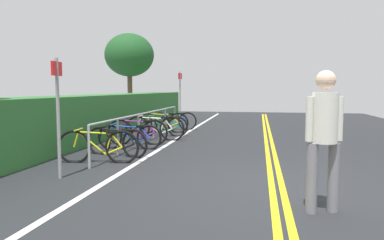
{
  "coord_description": "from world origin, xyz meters",
  "views": [
    {
      "loc": [
        -5.55,
        0.3,
        1.55
      ],
      "look_at": [
        3.41,
        1.99,
        0.74
      ],
      "focal_mm": 33.3,
      "sensor_mm": 36.0,
      "label": 1
    }
  ],
  "objects_px": {
    "bicycle_3": "(137,132)",
    "bike_rack": "(146,120)",
    "bicycle_2": "(130,137)",
    "sign_post_near": "(58,106)",
    "bicycle_4": "(155,128)",
    "bicycle_5": "(163,126)",
    "bicycle_7": "(174,121)",
    "pedestrian": "(324,131)",
    "bicycle_1": "(116,142)",
    "bicycle_0": "(98,146)",
    "bicycle_6": "(163,123)",
    "sign_post_far": "(180,93)",
    "tree_mid": "(129,55)"
  },
  "relations": [
    {
      "from": "bicycle_3",
      "to": "bike_rack",
      "type": "bearing_deg",
      "value": -10.07
    },
    {
      "from": "bicycle_2",
      "to": "sign_post_near",
      "type": "height_order",
      "value": "sign_post_near"
    },
    {
      "from": "bicycle_4",
      "to": "bicycle_5",
      "type": "distance_m",
      "value": 0.95
    },
    {
      "from": "bicycle_3",
      "to": "bicycle_7",
      "type": "distance_m",
      "value": 3.59
    },
    {
      "from": "pedestrian",
      "to": "bicycle_3",
      "type": "bearing_deg",
      "value": 40.73
    },
    {
      "from": "bicycle_1",
      "to": "bicycle_2",
      "type": "distance_m",
      "value": 0.97
    },
    {
      "from": "bicycle_0",
      "to": "bicycle_2",
      "type": "distance_m",
      "value": 1.77
    },
    {
      "from": "bicycle_1",
      "to": "bicycle_4",
      "type": "bearing_deg",
      "value": -3.34
    },
    {
      "from": "bicycle_3",
      "to": "pedestrian",
      "type": "xyz_separation_m",
      "value": [
        -4.77,
        -4.11,
        0.68
      ]
    },
    {
      "from": "bike_rack",
      "to": "bicycle_4",
      "type": "bearing_deg",
      "value": -22.93
    },
    {
      "from": "bicycle_1",
      "to": "pedestrian",
      "type": "distance_m",
      "value": 5.1
    },
    {
      "from": "bicycle_0",
      "to": "bicycle_2",
      "type": "height_order",
      "value": "bicycle_0"
    },
    {
      "from": "bike_rack",
      "to": "bicycle_3",
      "type": "height_order",
      "value": "bike_rack"
    },
    {
      "from": "bicycle_3",
      "to": "bicycle_6",
      "type": "relative_size",
      "value": 0.96
    },
    {
      "from": "bicycle_4",
      "to": "bicycle_5",
      "type": "xyz_separation_m",
      "value": [
        0.94,
        0.02,
        -0.04
      ]
    },
    {
      "from": "bicycle_7",
      "to": "bicycle_0",
      "type": "bearing_deg",
      "value": 178.64
    },
    {
      "from": "pedestrian",
      "to": "bicycle_5",
      "type": "bearing_deg",
      "value": 30.57
    },
    {
      "from": "bicycle_4",
      "to": "bike_rack",
      "type": "bearing_deg",
      "value": 157.07
    },
    {
      "from": "bicycle_3",
      "to": "sign_post_far",
      "type": "distance_m",
      "value": 5.08
    },
    {
      "from": "bicycle_0",
      "to": "tree_mid",
      "type": "height_order",
      "value": "tree_mid"
    },
    {
      "from": "bicycle_0",
      "to": "sign_post_near",
      "type": "xyz_separation_m",
      "value": [
        -1.31,
        0.09,
        0.91
      ]
    },
    {
      "from": "bike_rack",
      "to": "bicycle_1",
      "type": "relative_size",
      "value": 4.35
    },
    {
      "from": "bicycle_2",
      "to": "tree_mid",
      "type": "xyz_separation_m",
      "value": [
        9.34,
        3.48,
        2.97
      ]
    },
    {
      "from": "bicycle_4",
      "to": "pedestrian",
      "type": "relative_size",
      "value": 1.02
    },
    {
      "from": "bicycle_4",
      "to": "pedestrian",
      "type": "distance_m",
      "value": 6.87
    },
    {
      "from": "bicycle_0",
      "to": "tree_mid",
      "type": "xyz_separation_m",
      "value": [
        11.11,
        3.46,
        2.94
      ]
    },
    {
      "from": "bicycle_6",
      "to": "bicycle_3",
      "type": "bearing_deg",
      "value": -179.69
    },
    {
      "from": "bicycle_3",
      "to": "bicycle_6",
      "type": "distance_m",
      "value": 2.71
    },
    {
      "from": "bicycle_5",
      "to": "tree_mid",
      "type": "height_order",
      "value": "tree_mid"
    },
    {
      "from": "bicycle_2",
      "to": "bicycle_7",
      "type": "xyz_separation_m",
      "value": [
        4.33,
        -0.12,
        0.02
      ]
    },
    {
      "from": "bike_rack",
      "to": "bicycle_7",
      "type": "xyz_separation_m",
      "value": [
        3.08,
        -0.08,
        -0.31
      ]
    },
    {
      "from": "bike_rack",
      "to": "bicycle_4",
      "type": "height_order",
      "value": "bike_rack"
    },
    {
      "from": "bicycle_3",
      "to": "tree_mid",
      "type": "height_order",
      "value": "tree_mid"
    },
    {
      "from": "bicycle_0",
      "to": "bicycle_4",
      "type": "bearing_deg",
      "value": -3.69
    },
    {
      "from": "bike_rack",
      "to": "bicycle_3",
      "type": "distance_m",
      "value": 0.6
    },
    {
      "from": "bicycle_7",
      "to": "sign_post_near",
      "type": "distance_m",
      "value": 7.48
    },
    {
      "from": "bicycle_3",
      "to": "tree_mid",
      "type": "distance_m",
      "value": 9.72
    },
    {
      "from": "bicycle_3",
      "to": "tree_mid",
      "type": "bearing_deg",
      "value": 21.76
    },
    {
      "from": "sign_post_near",
      "to": "tree_mid",
      "type": "xyz_separation_m",
      "value": [
        12.43,
        3.37,
        2.03
      ]
    },
    {
      "from": "bicycle_2",
      "to": "bicycle_3",
      "type": "bearing_deg",
      "value": 3.56
    },
    {
      "from": "sign_post_near",
      "to": "bicycle_3",
      "type": "bearing_deg",
      "value": -0.97
    },
    {
      "from": "bicycle_1",
      "to": "bicycle_3",
      "type": "xyz_separation_m",
      "value": [
        1.71,
        0.09,
        0.03
      ]
    },
    {
      "from": "bike_rack",
      "to": "bicycle_1",
      "type": "bearing_deg",
      "value": -179.98
    },
    {
      "from": "bicycle_7",
      "to": "bicycle_6",
      "type": "bearing_deg",
      "value": 168.27
    },
    {
      "from": "bicycle_7",
      "to": "sign_post_far",
      "type": "xyz_separation_m",
      "value": [
        1.39,
        0.07,
        1.02
      ]
    },
    {
      "from": "bicycle_5",
      "to": "sign_post_near",
      "type": "relative_size",
      "value": 0.81
    },
    {
      "from": "bicycle_3",
      "to": "pedestrian",
      "type": "relative_size",
      "value": 0.97
    },
    {
      "from": "bicycle_6",
      "to": "bike_rack",
      "type": "bearing_deg",
      "value": -177.25
    },
    {
      "from": "bicycle_0",
      "to": "bicycle_4",
      "type": "xyz_separation_m",
      "value": [
        3.38,
        -0.22,
        0.02
      ]
    },
    {
      "from": "bicycle_2",
      "to": "bicycle_6",
      "type": "xyz_separation_m",
      "value": [
        3.45,
        0.06,
        0.04
      ]
    }
  ]
}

